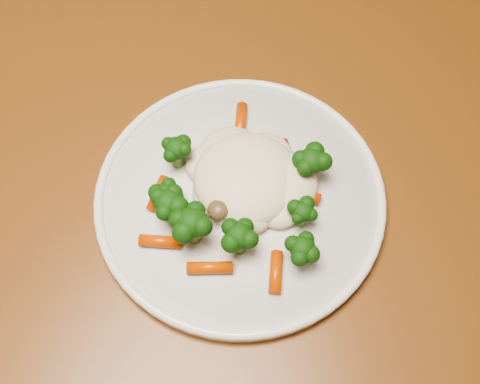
# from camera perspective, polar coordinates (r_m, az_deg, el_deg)

# --- Properties ---
(dining_table) EXTENTS (1.26, 0.84, 0.75)m
(dining_table) POSITION_cam_1_polar(r_m,az_deg,el_deg) (0.71, 5.35, -4.75)
(dining_table) COLOR brown
(dining_table) RESTS_ON ground
(plate) EXTENTS (0.29, 0.29, 0.01)m
(plate) POSITION_cam_1_polar(r_m,az_deg,el_deg) (0.61, 0.00, -0.61)
(plate) COLOR white
(plate) RESTS_ON dining_table
(meal) EXTENTS (0.20, 0.20, 0.05)m
(meal) POSITION_cam_1_polar(r_m,az_deg,el_deg) (0.59, -0.16, 0.42)
(meal) COLOR #F6E5C4
(meal) RESTS_ON plate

